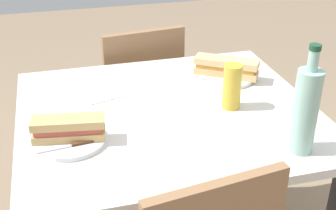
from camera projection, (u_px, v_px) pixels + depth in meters
name	position (u px, v px, depth m)	size (l,w,h in m)	color
dining_table	(168.00, 140.00, 1.62)	(1.01, 0.90, 0.76)	silver
chair_near	(139.00, 96.00, 2.24)	(0.45, 0.45, 0.86)	#936B47
plate_near	(70.00, 140.00, 1.38)	(0.22, 0.22, 0.01)	white
baguette_sandwich_near	(69.00, 128.00, 1.36)	(0.22, 0.10, 0.07)	tan
knife_near	(72.00, 145.00, 1.33)	(0.18, 0.03, 0.01)	silver
plate_far	(226.00, 77.00, 1.79)	(0.22, 0.22, 0.01)	silver
baguette_sandwich_far	(226.00, 67.00, 1.77)	(0.24, 0.20, 0.07)	#DBB77A
knife_far	(226.00, 79.00, 1.74)	(0.17, 0.07, 0.01)	silver
water_bottle	(305.00, 110.00, 1.28)	(0.07, 0.07, 0.33)	#99C6B7
beer_glass	(232.00, 87.00, 1.55)	(0.06, 0.06, 0.16)	gold
paper_napkin	(100.00, 93.00, 1.68)	(0.14, 0.14, 0.00)	white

